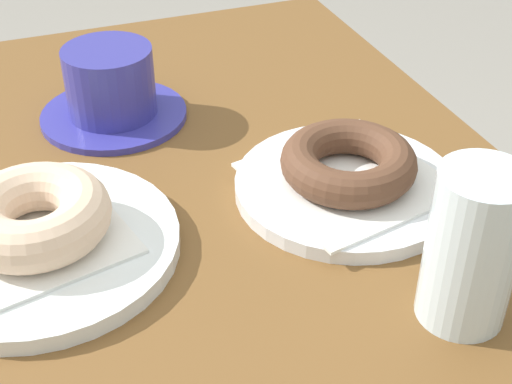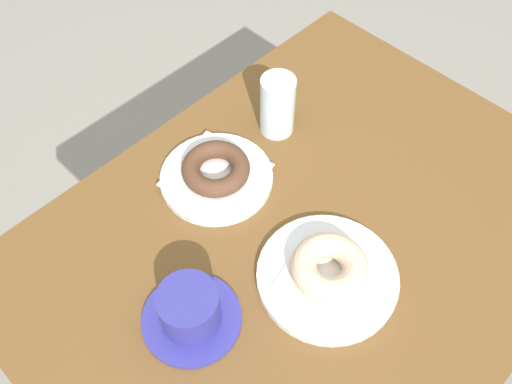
% 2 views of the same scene
% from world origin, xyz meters
% --- Properties ---
extents(ground_plane, '(6.00, 6.00, 0.00)m').
position_xyz_m(ground_plane, '(0.00, 0.00, 0.00)').
color(ground_plane, gray).
extents(table, '(0.92, 0.69, 0.72)m').
position_xyz_m(table, '(0.00, 0.00, 0.58)').
color(table, brown).
rests_on(table, ground_plane).
extents(plate_sugar_ring, '(0.21, 0.21, 0.01)m').
position_xyz_m(plate_sugar_ring, '(0.04, 0.07, 0.72)').
color(plate_sugar_ring, white).
rests_on(plate_sugar_ring, table).
extents(napkin_sugar_ring, '(0.15, 0.15, 0.00)m').
position_xyz_m(napkin_sugar_ring, '(0.04, 0.07, 0.73)').
color(napkin_sugar_ring, white).
rests_on(napkin_sugar_ring, plate_sugar_ring).
extents(donut_sugar_ring, '(0.11, 0.11, 0.04)m').
position_xyz_m(donut_sugar_ring, '(0.04, 0.07, 0.75)').
color(donut_sugar_ring, beige).
rests_on(donut_sugar_ring, napkin_sugar_ring).
extents(plate_chocolate_ring, '(0.19, 0.19, 0.01)m').
position_xyz_m(plate_chocolate_ring, '(0.03, -0.18, 0.72)').
color(plate_chocolate_ring, white).
rests_on(plate_chocolate_ring, table).
extents(napkin_chocolate_ring, '(0.17, 0.17, 0.00)m').
position_xyz_m(napkin_chocolate_ring, '(0.03, -0.18, 0.73)').
color(napkin_chocolate_ring, white).
rests_on(napkin_chocolate_ring, plate_chocolate_ring).
extents(donut_chocolate_ring, '(0.11, 0.11, 0.03)m').
position_xyz_m(donut_chocolate_ring, '(0.03, -0.18, 0.75)').
color(donut_chocolate_ring, brown).
rests_on(donut_chocolate_ring, napkin_chocolate_ring).
extents(water_glass, '(0.06, 0.06, 0.12)m').
position_xyz_m(water_glass, '(-0.13, -0.19, 0.77)').
color(water_glass, silver).
rests_on(water_glass, table).
extents(coffee_cup, '(0.14, 0.14, 0.07)m').
position_xyz_m(coffee_cup, '(0.23, -0.02, 0.75)').
color(coffee_cup, '#353498').
rests_on(coffee_cup, table).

